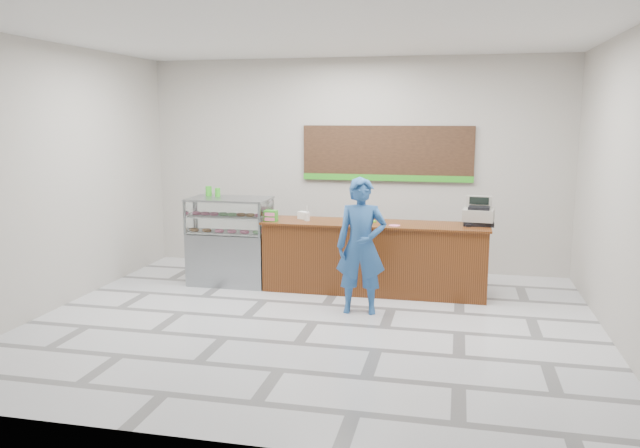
% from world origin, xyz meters
% --- Properties ---
extents(floor, '(7.00, 7.00, 0.00)m').
position_xyz_m(floor, '(0.00, 0.00, 0.00)').
color(floor, silver).
rests_on(floor, ground).
extents(back_wall, '(7.00, 0.00, 7.00)m').
position_xyz_m(back_wall, '(0.00, 3.00, 1.75)').
color(back_wall, '#B5B0A7').
rests_on(back_wall, floor).
extents(ceiling, '(7.00, 7.00, 0.00)m').
position_xyz_m(ceiling, '(0.00, 0.00, 3.50)').
color(ceiling, silver).
rests_on(ceiling, back_wall).
extents(sales_counter, '(3.26, 0.76, 1.03)m').
position_xyz_m(sales_counter, '(0.55, 1.55, 0.52)').
color(sales_counter, '#673013').
rests_on(sales_counter, floor).
extents(display_case, '(1.22, 0.72, 1.33)m').
position_xyz_m(display_case, '(-1.67, 1.55, 0.68)').
color(display_case, gray).
rests_on(display_case, floor).
extents(menu_board, '(2.80, 0.06, 0.90)m').
position_xyz_m(menu_board, '(0.55, 2.96, 1.93)').
color(menu_board, black).
rests_on(menu_board, back_wall).
extents(cash_register, '(0.46, 0.48, 0.40)m').
position_xyz_m(cash_register, '(2.01, 1.72, 1.18)').
color(cash_register, black).
rests_on(cash_register, sales_counter).
extents(card_terminal, '(0.10, 0.16, 0.04)m').
position_xyz_m(card_terminal, '(1.86, 1.53, 1.05)').
color(card_terminal, black).
rests_on(card_terminal, sales_counter).
extents(serving_tray, '(0.40, 0.35, 0.02)m').
position_xyz_m(serving_tray, '(0.37, 1.63, 1.04)').
color(serving_tray, '#4CBB13').
rests_on(serving_tray, sales_counter).
extents(napkin_box, '(0.16, 0.16, 0.11)m').
position_xyz_m(napkin_box, '(-0.55, 1.67, 1.08)').
color(napkin_box, white).
rests_on(napkin_box, sales_counter).
extents(straw_cup, '(0.08, 0.08, 0.12)m').
position_xyz_m(straw_cup, '(-0.45, 1.51, 1.09)').
color(straw_cup, silver).
rests_on(straw_cup, sales_counter).
extents(promo_box, '(0.19, 0.13, 0.16)m').
position_xyz_m(promo_box, '(-0.95, 1.34, 1.11)').
color(promo_box, green).
rests_on(promo_box, sales_counter).
extents(donut_decal, '(0.16, 0.16, 0.00)m').
position_xyz_m(donut_decal, '(0.86, 1.37, 1.03)').
color(donut_decal, pink).
rests_on(donut_decal, sales_counter).
extents(green_cup_left, '(0.10, 0.10, 0.15)m').
position_xyz_m(green_cup_left, '(-2.07, 1.72, 1.40)').
color(green_cup_left, green).
rests_on(green_cup_left, display_case).
extents(green_cup_right, '(0.08, 0.08, 0.13)m').
position_xyz_m(green_cup_right, '(-1.91, 1.68, 1.39)').
color(green_cup_right, green).
rests_on(green_cup_right, display_case).
extents(customer, '(0.69, 0.49, 1.78)m').
position_xyz_m(customer, '(0.51, 0.55, 0.89)').
color(customer, '#25528F').
rests_on(customer, floor).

